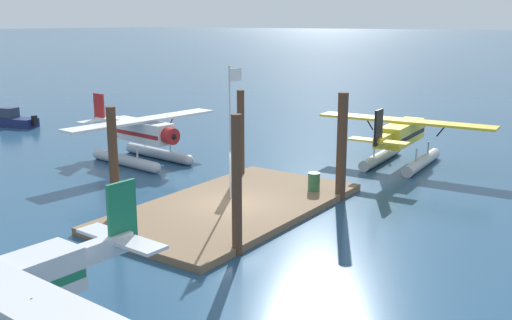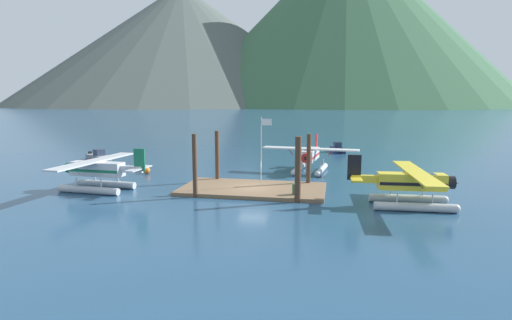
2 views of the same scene
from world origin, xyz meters
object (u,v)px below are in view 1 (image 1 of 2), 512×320
Objects in this scene: seaplane_yellow_stbd_aft at (402,139)px; seaplane_white_bow_right at (141,137)px; flagpole at (231,117)px; boat_navy_open_north at (11,120)px; fuel_drum at (314,182)px.

seaplane_white_bow_right is at bearing 122.27° from seaplane_yellow_stbd_aft.
seaplane_white_bow_right is (3.58, 9.54, -2.53)m from flagpole.
seaplane_yellow_stbd_aft is 31.56m from boat_navy_open_north.
fuel_drum is 8.77m from seaplane_yellow_stbd_aft.
seaplane_white_bow_right is at bearing 88.26° from fuel_drum.
seaplane_yellow_stbd_aft is at bearing -16.91° from flagpole.
fuel_drum is at bearing -38.45° from flagpole.
boat_navy_open_north is (2.96, 17.94, -1.09)m from seaplane_white_bow_right.
seaplane_white_bow_right is at bearing 69.42° from flagpole.
flagpole reaches higher than fuel_drum.
boat_navy_open_north is (6.54, 27.47, -3.62)m from flagpole.
boat_navy_open_north is at bearing 80.62° from seaplane_white_bow_right.
seaplane_white_bow_right is 15.55m from seaplane_yellow_stbd_aft.
seaplane_yellow_stbd_aft reaches higher than boat_navy_open_north.
fuel_drum is 0.18× the size of boat_navy_open_north.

